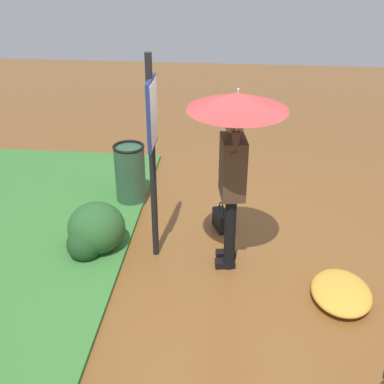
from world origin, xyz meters
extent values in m
plane|color=brown|center=(0.00, 0.00, 0.00)|extent=(18.00, 18.00, 0.00)
cylinder|color=black|center=(-0.12, -0.05, 0.43)|extent=(0.12, 0.12, 0.86)
cylinder|color=black|center=(0.06, -0.05, 0.43)|extent=(0.12, 0.12, 0.86)
cube|color=black|center=(-0.12, -0.09, 0.04)|extent=(0.14, 0.23, 0.08)
cube|color=black|center=(0.06, -0.09, 0.04)|extent=(0.14, 0.23, 0.08)
cube|color=#473323|center=(-0.03, -0.05, 1.18)|extent=(0.41, 0.30, 0.64)
sphere|color=#8C664C|center=(-0.03, -0.05, 1.64)|extent=(0.20, 0.20, 0.20)
ellipsoid|color=black|center=(-0.03, -0.05, 1.67)|extent=(0.20, 0.20, 0.15)
cylinder|color=#473323|center=(-0.25, -0.07, 1.39)|extent=(0.18, 0.13, 0.18)
cylinder|color=#473323|center=(-0.21, -0.08, 1.48)|extent=(0.24, 0.11, 0.33)
cube|color=black|center=(-0.12, -0.07, 1.62)|extent=(0.07, 0.03, 0.14)
cylinder|color=#473323|center=(0.13, -0.04, 1.42)|extent=(0.11, 0.10, 0.09)
cylinder|color=#473323|center=(0.12, -0.03, 1.51)|extent=(0.10, 0.09, 0.23)
cylinder|color=#A5A5AD|center=(0.11, -0.03, 1.83)|extent=(0.02, 0.02, 0.41)
cone|color=#B22D2D|center=(0.11, -0.03, 1.92)|extent=(0.96, 0.96, 0.16)
sphere|color=#A5A5AD|center=(0.11, -0.03, 2.03)|extent=(0.02, 0.02, 0.02)
cylinder|color=black|center=(-0.12, -0.89, 1.15)|extent=(0.07, 0.07, 2.30)
cube|color=navy|center=(-0.12, -0.87, 1.70)|extent=(0.44, 0.04, 0.70)
cube|color=silver|center=(-0.12, -0.85, 1.70)|extent=(0.38, 0.01, 0.64)
cube|color=black|center=(-0.72, -0.16, 0.12)|extent=(0.33, 0.24, 0.24)
torus|color=black|center=(-0.72, -0.16, 0.28)|extent=(0.17, 0.08, 0.18)
cylinder|color=#2D5138|center=(-1.29, -1.40, 0.40)|extent=(0.40, 0.40, 0.80)
torus|color=black|center=(-1.29, -1.40, 0.82)|extent=(0.42, 0.42, 0.04)
ellipsoid|color=#285628|center=(-0.14, -1.57, 0.29)|extent=(0.66, 0.66, 0.59)
ellipsoid|color=#1E421E|center=(0.06, -1.67, 0.20)|extent=(0.39, 0.39, 0.39)
ellipsoid|color=gold|center=(0.49, 1.10, 0.08)|extent=(0.75, 0.60, 0.17)
camera|label=1|loc=(4.59, -0.03, 3.37)|focal=46.99mm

